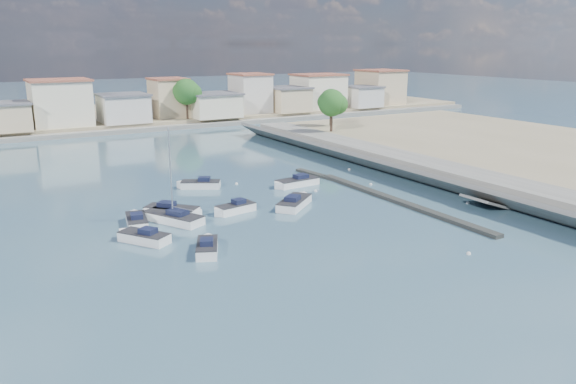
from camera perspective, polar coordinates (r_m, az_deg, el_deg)
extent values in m
plane|color=#335466|center=(80.38, -7.04, 3.32)|extent=(400.00, 400.00, 0.00)
cube|color=slate|center=(68.74, 16.68, 1.61)|extent=(5.00, 90.00, 1.80)
cube|color=slate|center=(65.69, 14.06, 1.20)|extent=(4.17, 90.00, 2.86)
cube|color=gray|center=(86.31, 27.04, 3.17)|extent=(40.00, 90.00, 1.70)
cube|color=slate|center=(59.82, 19.89, -1.07)|extent=(5.31, 3.50, 1.94)
cube|color=black|center=(59.01, 11.02, -0.88)|extent=(1.00, 26.00, 0.35)
cube|color=black|center=(69.52, 3.15, 1.73)|extent=(2.00, 8.05, 0.30)
cube|color=gray|center=(129.18, -16.31, 7.48)|extent=(160.00, 40.00, 1.40)
cube|color=slate|center=(109.12, -13.55, 6.26)|extent=(160.00, 2.50, 0.80)
cube|color=#D0B88F|center=(108.45, -26.58, 6.80)|extent=(7.00, 8.00, 4.50)
cube|color=#595960|center=(108.20, -26.72, 8.07)|extent=(7.42, 8.48, 0.35)
cube|color=#EBE2C4|center=(111.17, -22.11, 8.34)|extent=(10.00, 9.00, 8.00)
cube|color=#99513D|center=(110.85, -22.32, 10.48)|extent=(10.60, 9.54, 0.35)
cube|color=silver|center=(112.43, -16.38, 8.11)|extent=(8.50, 8.50, 5.00)
cube|color=#595960|center=(112.18, -16.48, 9.47)|extent=(9.01, 9.01, 0.35)
cube|color=#D0B88F|center=(117.93, -12.02, 9.28)|extent=(6.50, 7.50, 7.50)
cube|color=#99513D|center=(117.64, -12.13, 11.18)|extent=(6.89, 7.95, 0.35)
cube|color=#EBE2C4|center=(117.13, -7.60, 8.70)|extent=(9.50, 9.00, 4.50)
cube|color=#595960|center=(116.90, -7.64, 9.88)|extent=(10.07, 9.54, 0.35)
cube|color=silver|center=(123.81, -3.85, 9.93)|extent=(7.00, 8.00, 8.00)
cube|color=#99513D|center=(123.53, -3.88, 11.86)|extent=(7.42, 8.48, 0.35)
cube|color=#D0B88F|center=(125.95, -0.12, 9.36)|extent=(8.00, 9.00, 5.00)
cube|color=#595960|center=(125.73, -0.12, 10.57)|extent=(8.48, 9.54, 0.35)
cube|color=#EBE2C4|center=(131.40, 3.11, 10.11)|extent=(10.50, 8.50, 7.50)
cube|color=#99513D|center=(131.13, 3.14, 11.82)|extent=(11.13, 9.01, 0.35)
cube|color=silver|center=(136.25, 7.50, 9.54)|extent=(7.50, 7.50, 4.50)
cube|color=#595960|center=(136.06, 7.53, 10.56)|extent=(7.95, 7.95, 0.35)
cube|color=#D0B88F|center=(143.41, 9.36, 10.43)|extent=(9.00, 9.50, 8.00)
cube|color=#99513D|center=(143.17, 9.44, 12.10)|extent=(9.54, 10.07, 0.35)
cylinder|color=#38281E|center=(112.88, -20.55, 7.27)|extent=(0.44, 0.44, 2.93)
sphere|color=#1F4E1A|center=(112.58, -20.68, 8.72)|extent=(4.16, 4.16, 4.16)
sphere|color=#1F4E1A|center=(112.22, -20.23, 8.65)|extent=(3.12, 3.12, 3.12)
sphere|color=#1F4E1A|center=(112.85, -21.05, 8.77)|extent=(2.86, 2.86, 2.86)
cylinder|color=#38281E|center=(114.08, -10.20, 8.21)|extent=(0.44, 0.44, 3.60)
sphere|color=#1F4E1A|center=(113.74, -10.29, 9.99)|extent=(5.12, 5.12, 5.12)
sphere|color=#1F4E1A|center=(113.49, -9.71, 9.88)|extent=(3.84, 3.84, 3.84)
sphere|color=#1F4E1A|center=(113.91, -10.76, 10.05)|extent=(3.52, 3.52, 3.52)
cylinder|color=#38281E|center=(123.15, -3.62, 8.77)|extent=(0.44, 0.44, 3.15)
sphere|color=#1F4E1A|center=(122.86, -3.64, 10.22)|extent=(4.48, 4.48, 4.48)
sphere|color=#1F4E1A|center=(122.76, -3.16, 10.12)|extent=(3.36, 3.36, 3.36)
sphere|color=#1F4E1A|center=(122.91, -4.03, 10.28)|extent=(3.08, 3.08, 3.08)
cylinder|color=#38281E|center=(130.24, 2.97, 9.01)|extent=(0.44, 0.44, 2.70)
sphere|color=#1F4E1A|center=(129.99, 2.98, 10.18)|extent=(3.84, 3.84, 3.84)
sphere|color=#1F4E1A|center=(130.00, 3.37, 10.10)|extent=(2.88, 2.88, 2.88)
sphere|color=#1F4E1A|center=(129.96, 2.67, 10.24)|extent=(2.64, 2.64, 2.64)
cylinder|color=#38281E|center=(93.80, 4.42, 7.12)|extent=(0.44, 0.44, 3.15)
sphere|color=#1F4E1A|center=(93.44, 4.46, 9.01)|extent=(4.48, 4.48, 4.48)
sphere|color=#1F4E1A|center=(93.48, 5.08, 8.87)|extent=(3.36, 3.36, 3.36)
sphere|color=#1F4E1A|center=(93.38, 3.95, 9.10)|extent=(3.08, 3.08, 3.08)
cylinder|color=#38281E|center=(100.97, 4.36, 7.60)|extent=(0.44, 0.44, 2.93)
sphere|color=#1F4E1A|center=(100.65, 4.40, 9.23)|extent=(4.16, 4.16, 4.16)
sphere|color=#1F4E1A|center=(100.68, 4.93, 9.11)|extent=(3.12, 3.12, 3.12)
sphere|color=#1F4E1A|center=(100.59, 3.96, 9.31)|extent=(2.86, 2.86, 2.86)
cube|color=white|center=(47.90, -14.38, -4.62)|extent=(3.80, 4.50, 1.00)
cube|color=white|center=(49.06, -16.04, -4.27)|extent=(1.39, 1.39, 1.00)
cube|color=#262628|center=(47.74, -14.42, -4.06)|extent=(3.83, 4.52, 0.08)
cube|color=#171D38|center=(47.39, -14.04, -3.86)|extent=(1.59, 1.65, 0.48)
cube|color=white|center=(44.57, -8.21, -5.77)|extent=(3.04, 4.21, 1.00)
cube|color=white|center=(46.14, -8.14, -5.05)|extent=(1.44, 1.44, 1.00)
cube|color=#262628|center=(44.40, -8.23, -5.17)|extent=(3.07, 4.22, 0.08)
cube|color=#171D38|center=(43.95, -8.26, -5.04)|extent=(1.37, 1.47, 0.48)
cube|color=white|center=(64.75, 0.94, 0.91)|extent=(5.18, 2.32, 1.00)
cube|color=white|center=(63.54, -0.65, 0.64)|extent=(1.91, 1.91, 1.00)
cube|color=#262628|center=(64.63, 0.95, 1.34)|extent=(5.19, 2.35, 0.08)
cube|color=#171D38|center=(64.87, 1.31, 1.60)|extent=(1.60, 1.31, 0.48)
cube|color=white|center=(54.71, -5.35, -1.77)|extent=(4.10, 2.25, 1.00)
cube|color=white|center=(53.83, -6.79, -2.09)|extent=(1.56, 1.56, 1.00)
cube|color=#262628|center=(54.57, -5.36, -1.27)|extent=(4.10, 2.28, 0.08)
cube|color=#171D38|center=(54.72, -5.04, -0.95)|extent=(1.32, 1.17, 0.48)
cube|color=white|center=(52.33, -15.11, -3.01)|extent=(2.37, 4.41, 1.00)
cube|color=white|center=(54.04, -15.29, -2.46)|extent=(1.63, 1.63, 1.00)
cube|color=#262628|center=(52.19, -15.15, -2.49)|extent=(2.41, 4.42, 0.08)
cube|color=#171D38|center=(51.72, -15.12, -2.36)|extent=(1.23, 1.42, 0.48)
cube|color=white|center=(64.48, -8.86, 0.67)|extent=(4.64, 3.63, 1.00)
cube|color=white|center=(64.76, -10.49, 0.66)|extent=(1.52, 1.52, 1.00)
cube|color=#262628|center=(64.36, -8.87, 1.10)|extent=(4.65, 3.66, 0.08)
cube|color=#171D38|center=(64.25, -8.50, 1.31)|extent=(1.66, 1.57, 0.48)
cube|color=white|center=(54.77, -11.71, -2.01)|extent=(4.90, 4.99, 1.00)
cube|color=white|center=(53.81, -9.64, -2.21)|extent=(1.38, 1.38, 1.00)
cube|color=#262628|center=(54.63, -11.74, -1.50)|extent=(4.93, 5.01, 0.08)
cube|color=#171D38|center=(54.79, -12.23, -1.22)|extent=(1.91, 1.92, 0.48)
cube|color=white|center=(56.30, 0.64, -1.23)|extent=(5.29, 4.89, 1.00)
cube|color=white|center=(58.33, 1.37, -0.66)|extent=(1.56, 1.56, 1.00)
cube|color=#262628|center=(56.17, 0.65, -0.74)|extent=(5.32, 4.92, 0.08)
cube|color=#171D38|center=(55.63, 0.47, -0.63)|extent=(2.00, 1.97, 0.48)
cube|color=white|center=(52.59, -11.59, -2.70)|extent=(4.57, 6.23, 1.00)
cube|color=white|center=(54.38, -13.62, -2.24)|extent=(1.77, 1.77, 1.00)
cube|color=#262628|center=(52.44, -11.62, -2.18)|extent=(4.61, 6.25, 0.08)
cube|color=#171D38|center=(51.98, -11.15, -2.04)|extent=(1.94, 2.17, 0.48)
cylinder|color=silver|center=(51.44, -11.85, 2.08)|extent=(0.12, 0.12, 8.00)
cylinder|color=silver|center=(51.45, -10.69, -1.65)|extent=(1.19, 2.16, 0.08)
sphere|color=white|center=(60.44, 17.79, -1.07)|extent=(0.36, 0.36, 0.36)
sphere|color=white|center=(65.82, 8.41, 0.75)|extent=(0.36, 0.36, 0.36)
sphere|color=white|center=(46.07, 17.87, -6.00)|extent=(0.36, 0.36, 0.36)
sphere|color=white|center=(62.24, 2.83, 0.08)|extent=(0.36, 0.36, 0.36)
sphere|color=white|center=(65.68, -5.25, 0.82)|extent=(0.36, 0.36, 0.36)
sphere|color=white|center=(73.33, 6.24, 2.27)|extent=(0.36, 0.36, 0.36)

